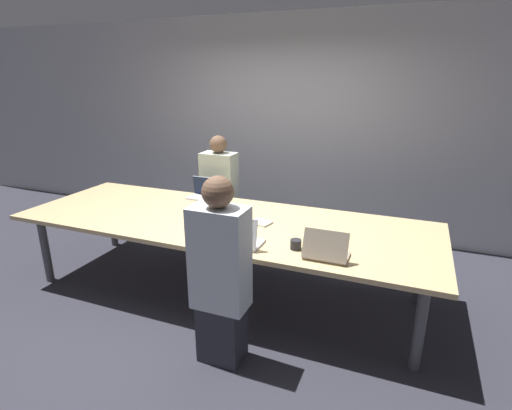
{
  "coord_description": "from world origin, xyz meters",
  "views": [
    {
      "loc": [
        1.61,
        -3.16,
        2.06
      ],
      "look_at": [
        0.3,
        0.1,
        0.9
      ],
      "focal_mm": 28.0,
      "sensor_mm": 36.0,
      "label": 1
    }
  ],
  "objects": [
    {
      "name": "ground_plane",
      "position": [
        0.0,
        0.0,
        0.0
      ],
      "size": [
        24.0,
        24.0,
        0.0
      ],
      "primitive_type": "plane",
      "color": "#2D2D38"
    },
    {
      "name": "curtain_wall",
      "position": [
        0.0,
        1.98,
        1.4
      ],
      "size": [
        12.0,
        0.06,
        2.8
      ],
      "color": "#ADADB2",
      "rests_on": "ground_plane"
    },
    {
      "name": "conference_table",
      "position": [
        0.0,
        0.0,
        0.7
      ],
      "size": [
        3.94,
        1.35,
        0.75
      ],
      "color": "#D6B77F",
      "rests_on": "ground_plane"
    },
    {
      "name": "laptop_near_right",
      "position": [
        1.09,
        -0.48,
        0.82
      ],
      "size": [
        0.33,
        0.24,
        0.23
      ],
      "rotation": [
        0.0,
        0.0,
        3.14
      ],
      "color": "gray",
      "rests_on": "conference_table"
    },
    {
      "name": "cup_near_right",
      "position": [
        0.83,
        -0.39,
        0.79
      ],
      "size": [
        0.09,
        0.09,
        0.08
      ],
      "color": "#232328",
      "rests_on": "conference_table"
    },
    {
      "name": "laptop_near_midright",
      "position": [
        0.39,
        -0.5,
        0.83
      ],
      "size": [
        0.37,
        0.25,
        0.25
      ],
      "rotation": [
        0.0,
        0.0,
        3.14
      ],
      "color": "#B7B7BC",
      "rests_on": "conference_table"
    },
    {
      "name": "person_near_midright",
      "position": [
        0.43,
        -0.9,
        0.69
      ],
      "size": [
        0.4,
        0.24,
        1.42
      ],
      "rotation": [
        0.0,
        0.0,
        3.14
      ],
      "color": "#2D2D38",
      "rests_on": "ground_plane"
    },
    {
      "name": "laptop_far_midleft",
      "position": [
        -0.48,
        0.56,
        0.82
      ],
      "size": [
        0.35,
        0.22,
        0.22
      ],
      "color": "silver",
      "rests_on": "conference_table"
    },
    {
      "name": "person_far_midleft",
      "position": [
        -0.47,
        0.86,
        0.68
      ],
      "size": [
        0.4,
        0.24,
        1.4
      ],
      "color": "#2D2D38",
      "rests_on": "ground_plane"
    },
    {
      "name": "stapler",
      "position": [
        0.02,
        -0.07,
        0.78
      ],
      "size": [
        0.09,
        0.16,
        0.05
      ],
      "rotation": [
        0.0,
        0.0,
        -0.3
      ],
      "color": "black",
      "rests_on": "conference_table"
    },
    {
      "name": "notebook",
      "position": [
        0.38,
        0.03,
        0.76
      ],
      "size": [
        0.21,
        0.18,
        0.02
      ],
      "rotation": [
        0.0,
        0.0,
        -0.24
      ],
      "color": "silver",
      "rests_on": "conference_table"
    }
  ]
}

